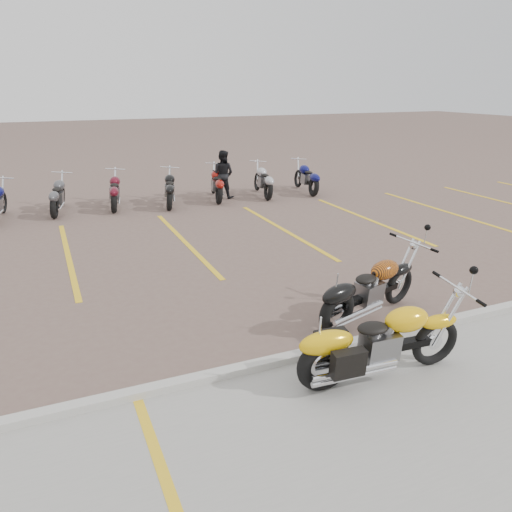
{
  "coord_description": "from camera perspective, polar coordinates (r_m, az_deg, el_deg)",
  "views": [
    {
      "loc": [
        -3.03,
        -7.39,
        3.67
      ],
      "look_at": [
        0.32,
        0.35,
        0.75
      ],
      "focal_mm": 35.0,
      "sensor_mm": 36.0,
      "label": 1
    }
  ],
  "objects": [
    {
      "name": "concrete_apron",
      "position": [
        5.56,
        18.63,
        -23.31
      ],
      "size": [
        60.0,
        5.0,
        0.01
      ],
      "primitive_type": "cube",
      "color": "#9E9B93",
      "rests_on": "ground"
    },
    {
      "name": "parking_stripes",
      "position": [
        12.34,
        -8.14,
        1.62
      ],
      "size": [
        38.0,
        5.5,
        0.01
      ],
      "primitive_type": null,
      "color": "gold",
      "rests_on": "ground"
    },
    {
      "name": "curb",
      "position": [
        7.16,
        5.22,
        -11.27
      ],
      "size": [
        60.0,
        0.18,
        0.12
      ],
      "primitive_type": "cube",
      "color": "#ADAAA3",
      "rests_on": "ground"
    },
    {
      "name": "bg_bike_row",
      "position": [
        16.04,
        -18.89,
        6.86
      ],
      "size": [
        15.86,
        2.09,
        1.1
      ],
      "color": "black",
      "rests_on": "ground"
    },
    {
      "name": "yellow_cruiser",
      "position": [
        6.7,
        13.65,
        -9.8
      ],
      "size": [
        2.39,
        0.39,
        0.98
      ],
      "rotation": [
        0.09,
        0.0,
        -0.06
      ],
      "color": "black",
      "rests_on": "ground"
    },
    {
      "name": "person_b",
      "position": [
        16.97,
        -3.81,
        9.31
      ],
      "size": [
        0.98,
        0.97,
        1.59
      ],
      "primitive_type": "imported",
      "rotation": [
        0.0,
        0.0,
        2.39
      ],
      "color": "black",
      "rests_on": "ground"
    },
    {
      "name": "flame_cruiser",
      "position": [
        8.3,
        12.45,
        -4.02
      ],
      "size": [
        2.26,
        0.81,
        0.95
      ],
      "rotation": [
        0.1,
        0.0,
        0.29
      ],
      "color": "black",
      "rests_on": "ground"
    },
    {
      "name": "ground",
      "position": [
        8.79,
        -1.03,
        -5.58
      ],
      "size": [
        100.0,
        100.0,
        0.0
      ],
      "primitive_type": "plane",
      "color": "brown",
      "rests_on": "ground"
    }
  ]
}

